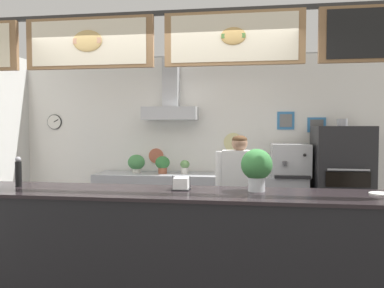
% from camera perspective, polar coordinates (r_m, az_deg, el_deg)
% --- Properties ---
extents(back_wall_assembly, '(5.79, 2.66, 2.77)m').
position_cam_1_polar(back_wall_assembly, '(5.86, 0.15, 1.06)').
color(back_wall_assembly, gray).
rests_on(back_wall_assembly, ground_plane).
extents(service_counter, '(5.14, 0.73, 1.07)m').
position_cam_1_polar(service_counter, '(3.54, -5.52, -15.67)').
color(service_counter, black).
rests_on(service_counter, ground_plane).
extents(back_prep_counter, '(3.14, 0.61, 0.93)m').
position_cam_1_polar(back_prep_counter, '(5.76, 0.99, -9.25)').
color(back_prep_counter, '#A3A5AD').
rests_on(back_prep_counter, ground_plane).
extents(pizza_oven, '(0.75, 0.73, 1.75)m').
position_cam_1_polar(pizza_oven, '(5.69, 21.56, -5.80)').
color(pizza_oven, '#232326').
rests_on(pizza_oven, ground_plane).
extents(shop_worker, '(0.56, 0.22, 1.55)m').
position_cam_1_polar(shop_worker, '(4.51, 7.14, -7.81)').
color(shop_worker, '#232328').
rests_on(shop_worker, ground_plane).
extents(espresso_machine, '(0.54, 0.55, 0.46)m').
position_cam_1_polar(espresso_machine, '(5.62, 14.63, -2.39)').
color(espresso_machine, '#B7BABF').
rests_on(espresso_machine, back_prep_counter).
extents(potted_thyme, '(0.14, 0.14, 0.21)m').
position_cam_1_polar(potted_thyme, '(5.68, -1.08, -3.38)').
color(potted_thyme, beige).
rests_on(potted_thyme, back_prep_counter).
extents(potted_rosemary, '(0.26, 0.26, 0.28)m').
position_cam_1_polar(potted_rosemary, '(5.88, -8.39, -2.83)').
color(potted_rosemary, beige).
rests_on(potted_rosemary, back_prep_counter).
extents(potted_sage, '(0.22, 0.22, 0.27)m').
position_cam_1_polar(potted_sage, '(5.76, -4.47, -2.98)').
color(potted_sage, '#9E563D').
rests_on(potted_sage, back_prep_counter).
extents(potted_oregano, '(0.23, 0.23, 0.24)m').
position_cam_1_polar(potted_oregano, '(5.62, 7.09, -3.31)').
color(potted_oregano, '#9E563D').
rests_on(potted_oregano, back_prep_counter).
extents(basil_vase, '(0.28, 0.28, 0.38)m').
position_cam_1_polar(basil_vase, '(3.40, 9.74, -3.53)').
color(basil_vase, silver).
rests_on(basil_vase, service_counter).
extents(napkin_holder, '(0.17, 0.16, 0.13)m').
position_cam_1_polar(napkin_holder, '(3.46, -1.63, -6.06)').
color(napkin_holder, '#262628').
rests_on(napkin_holder, service_counter).
extents(pepper_grinder, '(0.06, 0.06, 0.29)m').
position_cam_1_polar(pepper_grinder, '(3.99, -24.73, -3.84)').
color(pepper_grinder, black).
rests_on(pepper_grinder, service_counter).
extents(condiment_plate, '(0.19, 0.19, 0.01)m').
position_cam_1_polar(condiment_plate, '(3.60, 26.58, -6.72)').
color(condiment_plate, white).
rests_on(condiment_plate, service_counter).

